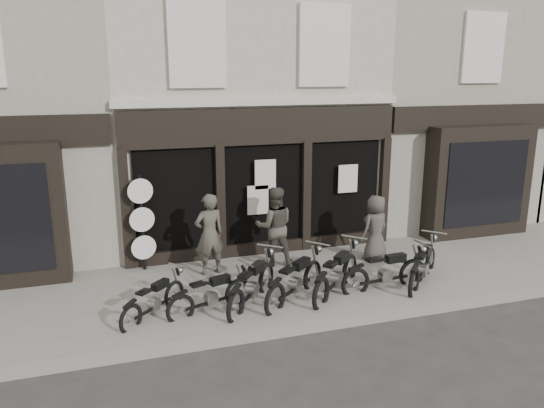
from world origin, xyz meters
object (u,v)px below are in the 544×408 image
object	(u,v)px
motorcycle_0	(154,303)
motorcycle_1	(211,297)
motorcycle_4	(337,278)
advert_sign_post	(142,227)
man_centre	(274,226)
man_right	(375,228)
motorcycle_5	(386,275)
motorcycle_3	(295,284)
motorcycle_2	(252,288)
motorcycle_6	(423,269)
man_left	(209,234)

from	to	relation	value
motorcycle_0	motorcycle_1	distance (m)	1.12
motorcycle_4	advert_sign_post	xyz separation A→B (m)	(-3.88, 2.59, 0.75)
man_centre	man_right	world-z (taller)	man_centre
motorcycle_4	man_right	world-z (taller)	man_right
motorcycle_5	motorcycle_3	bearing A→B (deg)	172.09
motorcycle_1	motorcycle_3	distance (m)	1.81
motorcycle_1	man_centre	distance (m)	2.95
motorcycle_2	man_right	world-z (taller)	man_right
motorcycle_0	motorcycle_4	bearing A→B (deg)	-44.95
motorcycle_6	motorcycle_0	bearing A→B (deg)	135.12
motorcycle_4	motorcycle_5	world-z (taller)	motorcycle_4
motorcycle_6	advert_sign_post	size ratio (longest dim) A/B	0.72
motorcycle_0	man_centre	bearing A→B (deg)	-12.05
motorcycle_4	man_centre	distance (m)	2.25
motorcycle_5	man_centre	size ratio (longest dim) A/B	1.11
man_left	man_centre	size ratio (longest dim) A/B	0.99
motorcycle_6	man_right	size ratio (longest dim) A/B	1.05
motorcycle_4	advert_sign_post	size ratio (longest dim) A/B	0.76
motorcycle_1	motorcycle_6	distance (m)	4.88
man_centre	motorcycle_1	bearing A→B (deg)	56.61
man_left	motorcycle_3	bearing A→B (deg)	116.04
man_centre	motorcycle_5	bearing A→B (deg)	142.54
motorcycle_5	man_left	size ratio (longest dim) A/B	1.12
motorcycle_0	advert_sign_post	size ratio (longest dim) A/B	0.61
motorcycle_0	motorcycle_1	size ratio (longest dim) A/B	0.79
motorcycle_5	motorcycle_2	bearing A→B (deg)	171.82
motorcycle_4	man_left	size ratio (longest dim) A/B	0.96
motorcycle_5	motorcycle_1	bearing A→B (deg)	173.85
motorcycle_1	motorcycle_3	bearing A→B (deg)	-18.76
motorcycle_4	motorcycle_3	bearing A→B (deg)	138.50
motorcycle_2	man_centre	distance (m)	2.36
motorcycle_5	man_left	distance (m)	4.12
motorcycle_6	man_centre	xyz separation A→B (m)	(-2.89, 2.07, 0.68)
man_left	motorcycle_2	bearing A→B (deg)	94.50
motorcycle_4	motorcycle_5	distance (m)	1.13
motorcycle_2	motorcycle_5	xyz separation A→B (m)	(3.02, -0.17, -0.01)
motorcycle_2	motorcycle_1	bearing A→B (deg)	135.60
man_centre	advert_sign_post	distance (m)	3.16
motorcycle_0	man_left	world-z (taller)	man_left
motorcycle_1	man_left	world-z (taller)	man_left
motorcycle_6	man_centre	distance (m)	3.62
motorcycle_2	advert_sign_post	bearing A→B (deg)	77.73
motorcycle_6	man_right	xyz separation A→B (m)	(-0.36, 1.63, 0.54)
motorcycle_4	motorcycle_6	bearing A→B (deg)	-44.65
man_centre	advert_sign_post	size ratio (longest dim) A/B	0.80
man_right	motorcycle_4	bearing A→B (deg)	21.85
motorcycle_3	motorcycle_6	distance (m)	3.07
motorcycle_0	motorcycle_2	size ratio (longest dim) A/B	0.80
motorcycle_1	motorcycle_3	world-z (taller)	motorcycle_3
motorcycle_4	motorcycle_6	world-z (taller)	motorcycle_4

